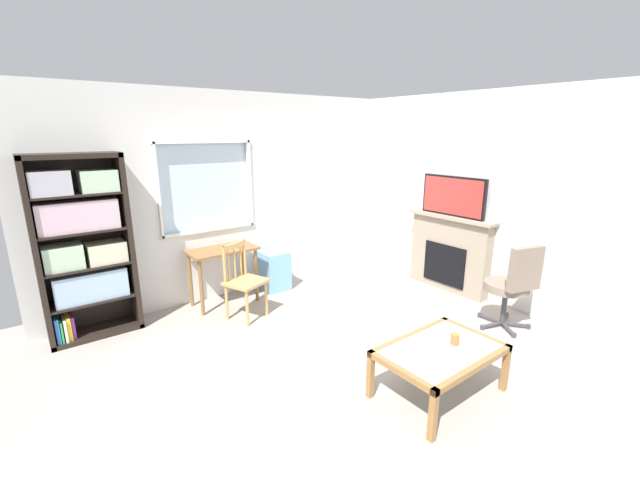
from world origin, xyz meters
The scene contains 12 objects.
ground centered at (0.00, 0.00, -0.01)m, with size 5.92×5.78×0.02m, color #9E9389.
wall_back_with_window centered at (0.03, 2.39, 1.32)m, with size 4.92×0.15×2.66m.
wall_right centered at (2.52, 0.00, 1.33)m, with size 0.12×4.98×2.66m, color silver.
bookshelf centered at (-1.84, 2.15, 1.04)m, with size 0.90×0.38×1.96m.
desk_under_window centered at (-0.34, 2.04, 0.60)m, with size 0.84×0.45×0.74m.
wooden_chair centered at (-0.33, 1.52, 0.46)m, with size 0.53×0.52×0.90m.
plastic_drawer_unit centered at (0.42, 2.09, 0.27)m, with size 0.35×0.40×0.55m, color #72ADDB.
fireplace centered at (2.37, 0.60, 0.53)m, with size 0.26×1.28×1.06m.
tv centered at (2.35, 0.60, 1.33)m, with size 0.06×0.94×0.53m.
office_chair centered at (1.89, -0.57, 0.55)m, with size 0.58×0.61×1.00m.
coffee_table centered at (0.29, -0.82, 0.37)m, with size 1.03×0.68×0.43m.
sippy_cup centered at (0.44, -0.84, 0.47)m, with size 0.07×0.07×0.09m, color orange.
Camera 1 is at (-2.34, -2.60, 2.17)m, focal length 22.79 mm.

